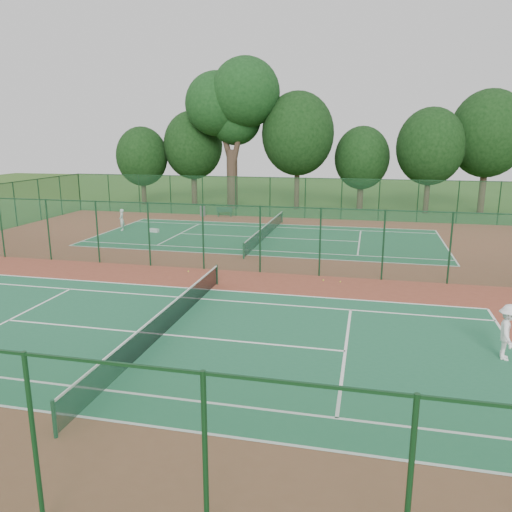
# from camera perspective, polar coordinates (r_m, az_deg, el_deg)

# --- Properties ---
(ground) EXTENTS (120.00, 120.00, 0.00)m
(ground) POSITION_cam_1_polar(r_m,az_deg,el_deg) (26.39, -2.80, -1.68)
(ground) COLOR #2C5219
(ground) RESTS_ON ground
(red_pad) EXTENTS (40.00, 36.00, 0.01)m
(red_pad) POSITION_cam_1_polar(r_m,az_deg,el_deg) (26.39, -2.80, -1.67)
(red_pad) COLOR brown
(red_pad) RESTS_ON ground
(court_near) EXTENTS (23.77, 10.97, 0.01)m
(court_near) POSITION_cam_1_polar(r_m,az_deg,el_deg) (18.33, -10.48, -8.83)
(court_near) COLOR #1E5F3D
(court_near) RESTS_ON red_pad
(court_far) EXTENTS (23.77, 10.97, 0.01)m
(court_far) POSITION_cam_1_polar(r_m,az_deg,el_deg) (34.90, 1.17, 2.13)
(court_far) COLOR #1C5936
(court_far) RESTS_ON red_pad
(fence_north) EXTENTS (40.00, 0.09, 3.50)m
(fence_north) POSITION_cam_1_polar(r_m,az_deg,el_deg) (43.37, 3.62, 6.68)
(fence_north) COLOR #184928
(fence_north) RESTS_ON ground
(fence_divider) EXTENTS (40.00, 0.09, 3.50)m
(fence_divider) POSITION_cam_1_polar(r_m,az_deg,el_deg) (25.98, -2.85, 2.07)
(fence_divider) COLOR #1B5133
(fence_divider) RESTS_ON ground
(tennis_net_near) EXTENTS (0.10, 12.90, 0.97)m
(tennis_net_near) POSITION_cam_1_polar(r_m,az_deg,el_deg) (18.14, -10.55, -7.28)
(tennis_net_near) COLOR #153B25
(tennis_net_near) RESTS_ON ground
(tennis_net_far) EXTENTS (0.10, 12.90, 0.97)m
(tennis_net_far) POSITION_cam_1_polar(r_m,az_deg,el_deg) (34.80, 1.18, 2.98)
(tennis_net_far) COLOR #163E25
(tennis_net_far) RESTS_ON ground
(player_near) EXTENTS (0.83, 1.25, 1.81)m
(player_near) POSITION_cam_1_polar(r_m,az_deg,el_deg) (17.72, 26.86, -7.78)
(player_near) COLOR white
(player_near) RESTS_ON court_near
(player_far) EXTENTS (0.56, 0.68, 1.61)m
(player_far) POSITION_cam_1_polar(r_m,az_deg,el_deg) (38.74, -15.09, 4.02)
(player_far) COLOR silver
(player_far) RESTS_ON court_far
(trash_bin) EXTENTS (0.62, 0.62, 0.88)m
(trash_bin) POSITION_cam_1_polar(r_m,az_deg,el_deg) (44.56, -6.12, 5.12)
(trash_bin) COLOR gray
(trash_bin) RESTS_ON red_pad
(bench) EXTENTS (1.44, 0.64, 0.86)m
(bench) POSITION_cam_1_polar(r_m,az_deg,el_deg) (44.13, -3.62, 5.09)
(bench) COLOR black
(bench) RESTS_ON red_pad
(kit_bag) EXTENTS (0.77, 0.47, 0.27)m
(kit_bag) POSITION_cam_1_polar(r_m,az_deg,el_deg) (37.56, -11.55, 2.88)
(kit_bag) COLOR silver
(kit_bag) RESTS_ON red_pad
(stray_ball_a) EXTENTS (0.07, 0.07, 0.07)m
(stray_ball_a) POSITION_cam_1_polar(r_m,az_deg,el_deg) (24.56, 9.61, -2.92)
(stray_ball_a) COLOR gold
(stray_ball_a) RESTS_ON red_pad
(stray_ball_b) EXTENTS (0.08, 0.08, 0.08)m
(stray_ball_b) POSITION_cam_1_polar(r_m,az_deg,el_deg) (24.68, 7.70, -2.76)
(stray_ball_b) COLOR #B3C22D
(stray_ball_b) RESTS_ON red_pad
(stray_ball_c) EXTENTS (0.07, 0.07, 0.07)m
(stray_ball_c) POSITION_cam_1_polar(r_m,az_deg,el_deg) (26.30, -7.74, -1.74)
(stray_ball_c) COLOR #C1D230
(stray_ball_c) RESTS_ON red_pad
(big_tree) EXTENTS (9.15, 6.70, 14.06)m
(big_tree) POSITION_cam_1_polar(r_m,az_deg,el_deg) (49.04, -2.66, 17.08)
(big_tree) COLOR #36271D
(big_tree) RESTS_ON ground
(evergreen_row) EXTENTS (39.00, 5.00, 12.00)m
(evergreen_row) POSITION_cam_1_polar(r_m,az_deg,el_deg) (49.66, 5.33, 5.47)
(evergreen_row) COLOR black
(evergreen_row) RESTS_ON ground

